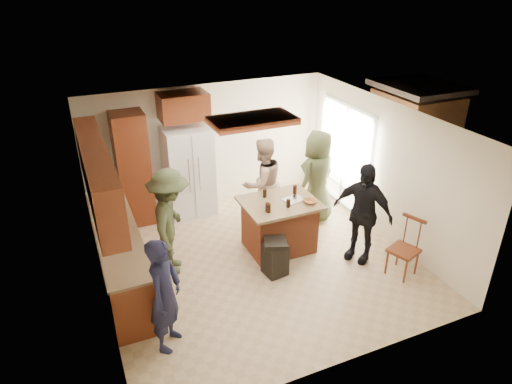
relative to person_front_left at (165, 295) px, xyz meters
name	(u,v)px	position (x,y,z in m)	size (l,w,h in m)	color
room_shell	(404,145)	(6.22, 2.93, 0.06)	(8.00, 5.20, 5.00)	tan
person_front_left	(165,295)	(0.00, 0.00, 0.00)	(0.59, 0.43, 1.62)	#191932
person_behind_left	(263,183)	(2.42, 2.36, 0.07)	(0.86, 0.53, 1.77)	tan
person_behind_right	(317,177)	(3.45, 2.11, 0.11)	(0.90, 0.59, 1.85)	#3C4427
person_side_right	(362,213)	(3.47, 0.68, 0.07)	(1.03, 0.53, 1.77)	black
person_counter	(171,222)	(0.49, 1.62, 0.09)	(1.16, 0.54, 1.80)	#333921
left_cabinetry	(113,228)	(-0.39, 1.69, 0.15)	(0.64, 3.00, 2.30)	maroon
back_wall_units	(146,153)	(0.52, 3.49, 0.57)	(1.80, 0.60, 2.45)	maroon
refrigerator	(189,171)	(1.30, 3.41, 0.09)	(0.90, 0.76, 1.80)	white
kitchen_island	(279,225)	(2.35, 1.49, -0.34)	(1.28, 1.03, 0.93)	brown
island_items	(291,200)	(2.51, 1.38, 0.17)	(0.96, 0.68, 0.15)	silver
trash_bin	(275,257)	(1.96, 0.83, -0.49)	(0.46, 0.46, 0.63)	black
spindle_chair	(404,250)	(3.87, 0.01, -0.36)	(0.54, 0.54, 0.99)	maroon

